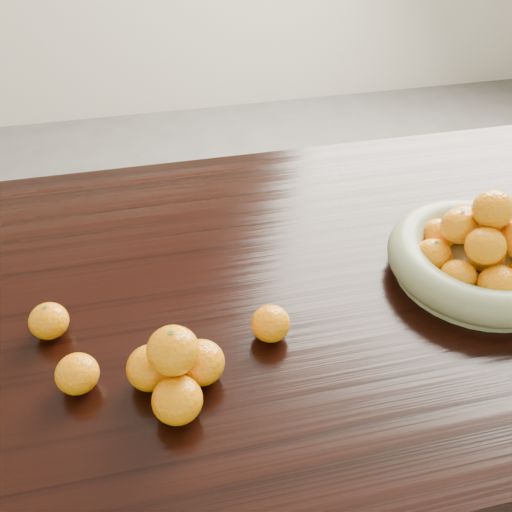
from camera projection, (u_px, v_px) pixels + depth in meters
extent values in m
plane|color=#615E5B|center=(263.00, 488.00, 1.56)|extent=(5.00, 5.00, 0.00)
cube|color=black|center=(266.00, 288.00, 1.10)|extent=(2.00, 1.00, 0.04)
cylinder|color=gray|center=(477.00, 271.00, 1.10)|extent=(0.31, 0.31, 0.02)
torus|color=gray|center=(481.00, 258.00, 1.08)|extent=(0.35, 0.35, 0.07)
ellipsoid|color=orange|center=(506.00, 233.00, 1.13)|extent=(0.07, 0.07, 0.06)
ellipsoid|color=orange|center=(464.00, 224.00, 1.15)|extent=(0.08, 0.08, 0.07)
ellipsoid|color=orange|center=(439.00, 235.00, 1.13)|extent=(0.07, 0.07, 0.06)
ellipsoid|color=orange|center=(433.00, 256.00, 1.07)|extent=(0.07, 0.07, 0.07)
ellipsoid|color=orange|center=(458.00, 277.00, 1.03)|extent=(0.07, 0.07, 0.06)
ellipsoid|color=orange|center=(499.00, 286.00, 1.00)|extent=(0.08, 0.08, 0.07)
ellipsoid|color=orange|center=(485.00, 254.00, 1.07)|extent=(0.07, 0.07, 0.07)
ellipsoid|color=orange|center=(491.00, 216.00, 1.08)|extent=(0.07, 0.07, 0.06)
ellipsoid|color=orange|center=(459.00, 226.00, 1.06)|extent=(0.07, 0.07, 0.06)
ellipsoid|color=orange|center=(485.00, 246.00, 1.01)|extent=(0.07, 0.07, 0.07)
ellipsoid|color=orange|center=(493.00, 209.00, 1.02)|extent=(0.07, 0.07, 0.07)
ellipsoid|color=orange|center=(177.00, 400.00, 0.83)|extent=(0.08, 0.08, 0.07)
ellipsoid|color=orange|center=(201.00, 362.00, 0.88)|extent=(0.08, 0.08, 0.07)
ellipsoid|color=orange|center=(151.00, 368.00, 0.88)|extent=(0.08, 0.08, 0.07)
ellipsoid|color=orange|center=(173.00, 350.00, 0.83)|extent=(0.08, 0.08, 0.07)
ellipsoid|color=orange|center=(49.00, 321.00, 0.96)|extent=(0.07, 0.07, 0.06)
ellipsoid|color=orange|center=(77.00, 374.00, 0.87)|extent=(0.07, 0.07, 0.06)
ellipsoid|color=orange|center=(271.00, 324.00, 0.96)|extent=(0.07, 0.07, 0.06)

